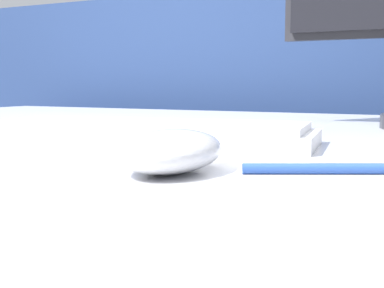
{
  "coord_description": "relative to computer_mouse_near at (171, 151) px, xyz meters",
  "views": [
    {
      "loc": [
        0.14,
        -0.6,
        0.8
      ],
      "look_at": [
        -0.05,
        -0.23,
        0.75
      ],
      "focal_mm": 50.0,
      "sensor_mm": 36.0,
      "label": 1
    }
  ],
  "objects": [
    {
      "name": "keyboard",
      "position": [
        -0.12,
        0.16,
        -0.0
      ],
      "size": [
        0.38,
        0.18,
        0.02
      ],
      "rotation": [
        0.0,
        0.0,
        0.16
      ],
      "color": "silver",
      "rests_on": "desk"
    },
    {
      "name": "pen",
      "position": [
        0.11,
        0.05,
        -0.01
      ],
      "size": [
        0.12,
        0.07,
        0.01
      ],
      "rotation": [
        0.0,
        0.0,
        0.47
      ],
      "color": "#284C9E",
      "rests_on": "desk"
    },
    {
      "name": "computer_mouse_near",
      "position": [
        0.0,
        0.0,
        0.0
      ],
      "size": [
        0.08,
        0.12,
        0.03
      ],
      "rotation": [
        0.0,
        0.0,
        0.07
      ],
      "color": "silver",
      "rests_on": "desk"
    }
  ]
}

